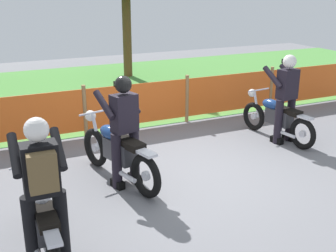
% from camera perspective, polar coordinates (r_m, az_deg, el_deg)
% --- Properties ---
extents(ground, '(24.00, 24.00, 0.02)m').
position_cam_1_polar(ground, '(6.93, 3.77, -6.59)').
color(ground, slate).
extents(grass_verge, '(24.00, 7.49, 0.01)m').
position_cam_1_polar(grass_verge, '(12.51, -10.10, 4.74)').
color(grass_verge, '#4C8C3D').
rests_on(grass_verge, ground).
extents(barrier_fence, '(11.41, 0.08, 1.05)m').
position_cam_1_polar(barrier_fence, '(8.92, -3.96, 2.97)').
color(barrier_fence, '#997547').
rests_on(barrier_fence, ground).
extents(motorcycle_lead, '(0.76, 2.04, 0.98)m').
position_cam_1_polar(motorcycle_lead, '(6.61, -6.74, -3.37)').
color(motorcycle_lead, black).
rests_on(motorcycle_lead, ground).
extents(motorcycle_trailing, '(0.55, 1.88, 0.89)m').
position_cam_1_polar(motorcycle_trailing, '(8.60, 14.29, 1.08)').
color(motorcycle_trailing, black).
rests_on(motorcycle_trailing, ground).
extents(motorcycle_third, '(0.56, 1.89, 0.90)m').
position_cam_1_polar(motorcycle_third, '(5.03, -16.23, -12.05)').
color(motorcycle_third, black).
rests_on(motorcycle_third, ground).
extents(rider_lead, '(0.64, 0.65, 1.69)m').
position_cam_1_polar(rider_lead, '(6.30, -5.88, -0.19)').
color(rider_lead, black).
rests_on(rider_lead, ground).
extents(rider_trailing, '(0.60, 0.61, 1.69)m').
position_cam_1_polar(rider_trailing, '(8.36, 15.46, 3.94)').
color(rider_trailing, black).
rests_on(rider_trailing, ground).
extents(rider_third, '(0.55, 0.68, 1.69)m').
position_cam_1_polar(rider_third, '(4.60, -16.42, -7.73)').
color(rider_third, black).
rests_on(rider_third, ground).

